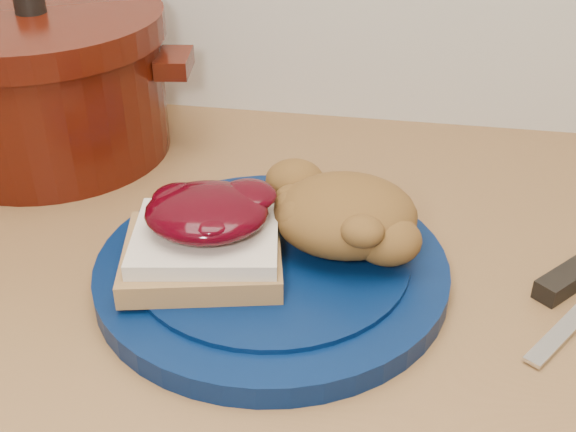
# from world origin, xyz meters

# --- Properties ---
(plate) EXTENTS (0.32, 0.32, 0.02)m
(plate) POSITION_xyz_m (-0.06, 1.47, 0.91)
(plate) COLOR #041539
(plate) RESTS_ON wood_countertop
(sandwich) EXTENTS (0.14, 0.13, 0.06)m
(sandwich) POSITION_xyz_m (-0.11, 1.45, 0.95)
(sandwich) COLOR olive
(sandwich) RESTS_ON plate
(stuffing_mound) EXTENTS (0.13, 0.11, 0.06)m
(stuffing_mound) POSITION_xyz_m (-0.00, 1.49, 0.95)
(stuffing_mound) COLOR brown
(stuffing_mound) RESTS_ON plate
(dutch_oven) EXTENTS (0.32, 0.30, 0.17)m
(dutch_oven) POSITION_xyz_m (-0.34, 1.66, 0.98)
(dutch_oven) COLOR #3A0D05
(dutch_oven) RESTS_ON wood_countertop
(pepper_grinder) EXTENTS (0.07, 0.07, 0.12)m
(pepper_grinder) POSITION_xyz_m (-0.30, 1.67, 0.96)
(pepper_grinder) COLOR black
(pepper_grinder) RESTS_ON wood_countertop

